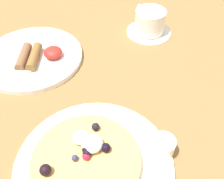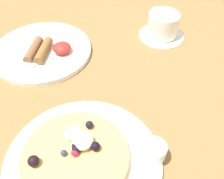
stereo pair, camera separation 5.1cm
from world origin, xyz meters
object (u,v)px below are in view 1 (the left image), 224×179
object	(u,v)px
breakfast_plate	(32,57)
pancake_plate	(94,165)
coffee_saucer	(149,32)
coffee_cup	(150,20)
syrup_ramekin	(163,145)

from	to	relation	value
breakfast_plate	pancake_plate	bearing A→B (deg)	-83.06
pancake_plate	breakfast_plate	size ratio (longest dim) A/B	1.10
coffee_saucer	coffee_cup	size ratio (longest dim) A/B	1.10
coffee_saucer	coffee_cup	xyz separation A→B (cm)	(-0.01, 0.16, 3.62)
syrup_ramekin	coffee_saucer	world-z (taller)	syrup_ramekin
pancake_plate	coffee_saucer	size ratio (longest dim) A/B	2.22
pancake_plate	coffee_saucer	xyz separation A→B (cm)	(29.63, 33.61, -0.22)
pancake_plate	coffee_saucer	world-z (taller)	pancake_plate
coffee_cup	breakfast_plate	bearing A→B (deg)	178.20
breakfast_plate	coffee_cup	xyz separation A→B (cm)	(33.86, -1.07, 3.27)
syrup_ramekin	coffee_cup	bearing A→B (deg)	64.85
breakfast_plate	coffee_cup	size ratio (longest dim) A/B	2.22
pancake_plate	coffee_cup	size ratio (longest dim) A/B	2.44
pancake_plate	coffee_cup	bearing A→B (deg)	48.74
coffee_cup	pancake_plate	bearing A→B (deg)	-131.26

